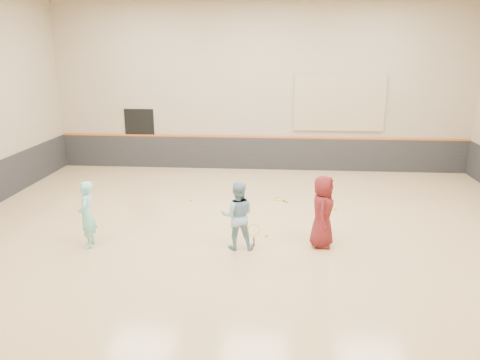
# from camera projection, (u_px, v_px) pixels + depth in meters

# --- Properties ---
(room) EXTENTS (15.04, 12.04, 6.22)m
(room) POSITION_uv_depth(u_px,v_px,m) (251.00, 198.00, 11.54)
(room) COLOR tan
(room) RESTS_ON ground
(wainscot_back) EXTENTS (14.90, 0.04, 1.20)m
(wainscot_back) POSITION_uv_depth(u_px,v_px,m) (260.00, 153.00, 17.32)
(wainscot_back) COLOR #232326
(wainscot_back) RESTS_ON floor
(accent_stripe) EXTENTS (14.90, 0.03, 0.06)m
(accent_stripe) POSITION_uv_depth(u_px,v_px,m) (260.00, 137.00, 17.14)
(accent_stripe) COLOR #D85914
(accent_stripe) RESTS_ON wall_back
(acoustic_panel) EXTENTS (3.20, 0.08, 2.00)m
(acoustic_panel) POSITION_uv_depth(u_px,v_px,m) (339.00, 103.00, 16.57)
(acoustic_panel) COLOR tan
(acoustic_panel) RESTS_ON wall_back
(doorway) EXTENTS (1.10, 0.05, 2.20)m
(doorway) POSITION_uv_depth(u_px,v_px,m) (140.00, 138.00, 17.53)
(doorway) COLOR black
(doorway) RESTS_ON floor
(girl) EXTENTS (0.46, 0.62, 1.54)m
(girl) POSITION_uv_depth(u_px,v_px,m) (87.00, 215.00, 10.50)
(girl) COLOR #7EDBD6
(girl) RESTS_ON floor
(instructor) EXTENTS (0.80, 0.64, 1.56)m
(instructor) POSITION_uv_depth(u_px,v_px,m) (238.00, 215.00, 10.42)
(instructor) COLOR #81ADC7
(instructor) RESTS_ON floor
(young_man) EXTENTS (0.65, 0.89, 1.66)m
(young_man) POSITION_uv_depth(u_px,v_px,m) (323.00, 211.00, 10.52)
(young_man) COLOR maroon
(young_man) RESTS_ON floor
(held_racket) EXTENTS (0.30, 0.30, 0.54)m
(held_racket) POSITION_uv_depth(u_px,v_px,m) (254.00, 230.00, 10.27)
(held_racket) COLOR gold
(held_racket) RESTS_ON instructor
(spare_racket) EXTENTS (0.68, 0.68, 0.06)m
(spare_racket) POSITION_uv_depth(u_px,v_px,m) (279.00, 198.00, 14.01)
(spare_racket) COLOR #ABD12D
(spare_racket) RESTS_ON floor
(ball_under_racket) EXTENTS (0.07, 0.07, 0.07)m
(ball_under_racket) POSITION_uv_depth(u_px,v_px,m) (266.00, 235.00, 11.24)
(ball_under_racket) COLOR #C4DB33
(ball_under_racket) RESTS_ON floor
(ball_in_hand) EXTENTS (0.07, 0.07, 0.07)m
(ball_in_hand) POSITION_uv_depth(u_px,v_px,m) (335.00, 209.00, 10.24)
(ball_in_hand) COLOR yellow
(ball_in_hand) RESTS_ON young_man
(ball_beside_spare) EXTENTS (0.07, 0.07, 0.07)m
(ball_beside_spare) POSITION_uv_depth(u_px,v_px,m) (191.00, 200.00, 13.85)
(ball_beside_spare) COLOR gold
(ball_beside_spare) RESTS_ON floor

